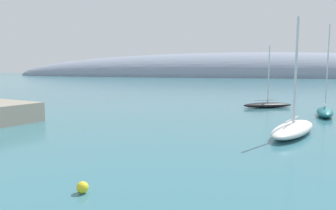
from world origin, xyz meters
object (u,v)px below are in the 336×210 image
Objects in this scene: sailboat_white_near_shore at (293,128)px; mooring_buoy_yellow at (83,187)px; sailboat_teal_mid_mooring at (325,111)px; sailboat_black_outer_mooring at (268,104)px.

mooring_buoy_yellow is at bearing 167.15° from sailboat_white_near_shore.
sailboat_black_outer_mooring is at bearing -129.82° from sailboat_teal_mid_mooring.
sailboat_white_near_shore reaches higher than sailboat_black_outer_mooring.
sailboat_black_outer_mooring is at bearing 75.73° from mooring_buoy_yellow.
mooring_buoy_yellow is (-8.52, -33.51, -0.18)m from sailboat_black_outer_mooring.
sailboat_teal_mid_mooring is at bearing -0.43° from sailboat_white_near_shore.
sailboat_white_near_shore is 1.11× the size of sailboat_black_outer_mooring.
sailboat_teal_mid_mooring is at bearing -73.30° from sailboat_black_outer_mooring.
sailboat_black_outer_mooring is at bearing 25.18° from sailboat_white_near_shore.
sailboat_teal_mid_mooring is 1.21× the size of sailboat_black_outer_mooring.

